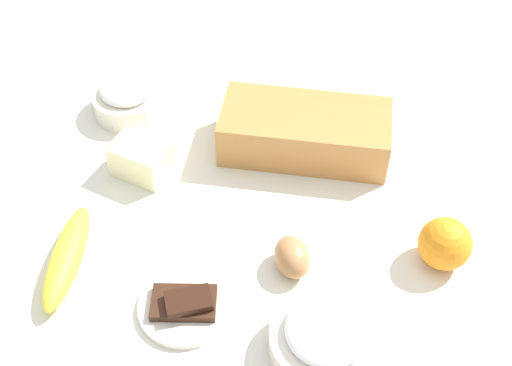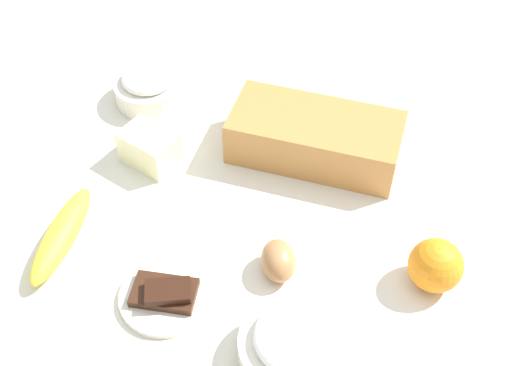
# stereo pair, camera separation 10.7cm
# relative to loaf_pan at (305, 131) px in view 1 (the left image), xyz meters

# --- Properties ---
(ground_plane) EXTENTS (2.40, 2.40, 0.02)m
(ground_plane) POSITION_rel_loaf_pan_xyz_m (-0.07, -0.13, -0.05)
(ground_plane) COLOR silver
(loaf_pan) EXTENTS (0.28, 0.14, 0.08)m
(loaf_pan) POSITION_rel_loaf_pan_xyz_m (0.00, 0.00, 0.00)
(loaf_pan) COLOR #B77A3D
(loaf_pan) RESTS_ON ground_plane
(flour_bowl) EXTENTS (0.12, 0.12, 0.07)m
(flour_bowl) POSITION_rel_loaf_pan_xyz_m (-0.32, 0.06, -0.01)
(flour_bowl) COLOR silver
(flour_bowl) RESTS_ON ground_plane
(sugar_bowl) EXTENTS (0.15, 0.15, 0.07)m
(sugar_bowl) POSITION_rel_loaf_pan_xyz_m (0.06, -0.38, -0.01)
(sugar_bowl) COLOR silver
(sugar_bowl) RESTS_ON ground_plane
(banana) EXTENTS (0.05, 0.19, 0.04)m
(banana) POSITION_rel_loaf_pan_xyz_m (-0.32, -0.29, -0.02)
(banana) COLOR yellow
(banana) RESTS_ON ground_plane
(orange_fruit) EXTENTS (0.08, 0.08, 0.08)m
(orange_fruit) POSITION_rel_loaf_pan_xyz_m (0.22, -0.21, -0.00)
(orange_fruit) COLOR orange
(orange_fruit) RESTS_ON ground_plane
(butter_block) EXTENTS (0.11, 0.09, 0.06)m
(butter_block) POSITION_rel_loaf_pan_xyz_m (-0.26, -0.09, -0.01)
(butter_block) COLOR #F4EDB2
(butter_block) RESTS_ON ground_plane
(egg_near_butter) EXTENTS (0.07, 0.08, 0.05)m
(egg_near_butter) POSITION_rel_loaf_pan_xyz_m (0.00, -0.25, -0.02)
(egg_near_butter) COLOR #AE7547
(egg_near_butter) RESTS_ON ground_plane
(chocolate_plate) EXTENTS (0.13, 0.13, 0.03)m
(chocolate_plate) POSITION_rel_loaf_pan_xyz_m (-0.14, -0.34, -0.03)
(chocolate_plate) COLOR silver
(chocolate_plate) RESTS_ON ground_plane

